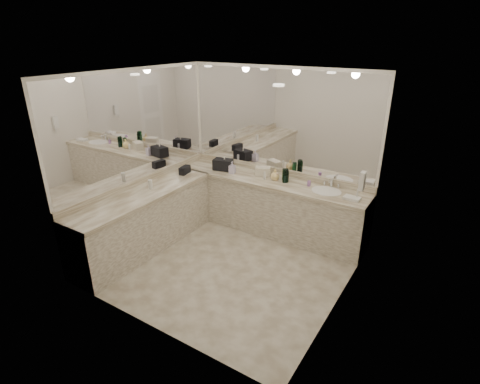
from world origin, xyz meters
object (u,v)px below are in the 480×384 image
Objects in this scene: hand_towel at (352,198)px; soap_bottle_c at (275,175)px; wall_phone at (362,181)px; cream_cosmetic_case at (263,171)px; black_toiletry_bag at (223,165)px; sink at (326,192)px; soap_bottle_b at (232,167)px; soap_bottle_a at (225,163)px.

hand_towel is 1.26m from soap_bottle_c.
wall_phone is 1.00× the size of cream_cosmetic_case.
black_toiletry_bag is at bearing -177.31° from soap_bottle_c.
sink is 2.15× the size of soap_bottle_b.
sink is 1.80m from soap_bottle_a.
black_toiletry_bag is 0.96m from soap_bottle_c.
wall_phone is 1.04× the size of soap_bottle_a.
black_toiletry_bag is (-2.42, 0.47, -0.36)m from wall_phone.
soap_bottle_b reaches higher than black_toiletry_bag.
soap_bottle_b is at bearing 179.90° from hand_towel.
sink is 1.60m from soap_bottle_b.
wall_phone reaches higher than cream_cosmetic_case.
cream_cosmetic_case is at bearing 175.54° from sink.
sink is 1.83× the size of cream_cosmetic_case.
cream_cosmetic_case is at bearing 8.07° from soap_bottle_a.
hand_towel is at bearing -13.10° from sink.
cream_cosmetic_case is 0.27m from soap_bottle_c.
hand_towel is at bearing -4.78° from soap_bottle_c.
black_toiletry_bag is at bearing -178.93° from sink.
wall_phone is 0.77× the size of black_toiletry_bag.
black_toiletry_bag is at bearing 164.99° from cream_cosmetic_case.
hand_towel is (2.22, -0.06, -0.07)m from black_toiletry_bag.
wall_phone is 1.17× the size of soap_bottle_b.
sink is 0.91m from wall_phone.
sink is 0.86m from soap_bottle_c.
black_toiletry_bag reaches higher than hand_towel.
soap_bottle_c reaches higher than sink.
soap_bottle_a reaches higher than soap_bottle_c.
soap_bottle_c reaches higher than black_toiletry_bag.
hand_towel is at bearing -2.18° from soap_bottle_a.
cream_cosmetic_case is 1.04× the size of soap_bottle_a.
soap_bottle_a is at bearing 158.75° from soap_bottle_b.
sink is 1.82m from black_toiletry_bag.
sink is at bearing 0.32° from soap_bottle_a.
soap_bottle_a is at bearing 177.82° from hand_towel.
wall_phone is at bearing -63.67° from hand_towel.
cream_cosmetic_case is (-1.12, 0.09, 0.07)m from sink.
wall_phone is 1.59m from soap_bottle_c.
hand_towel is (1.52, -0.18, -0.05)m from cream_cosmetic_case.
black_toiletry_bag is 1.30× the size of cream_cosmetic_case.
soap_bottle_c is at bearing 7.84° from soap_bottle_b.
hand_towel is 1.09× the size of soap_bottle_b.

